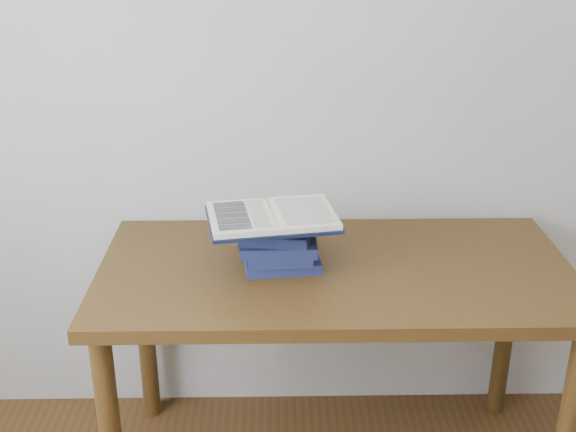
{
  "coord_description": "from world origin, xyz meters",
  "views": [
    {
      "loc": [
        -0.15,
        -0.5,
        1.7
      ],
      "look_at": [
        -0.12,
        1.32,
        0.92
      ],
      "focal_mm": 45.0,
      "sensor_mm": 36.0,
      "label": 1
    }
  ],
  "objects": [
    {
      "name": "room_shell",
      "position": [
        -0.08,
        0.01,
        1.63
      ],
      "size": [
        3.54,
        3.54,
        2.62
      ],
      "color": "#BBB8B1",
      "rests_on": "ground"
    },
    {
      "name": "desk",
      "position": [
        0.02,
        1.38,
        0.64
      ],
      "size": [
        1.38,
        0.69,
        0.74
      ],
      "color": "#4A3012",
      "rests_on": "ground"
    },
    {
      "name": "book_stack",
      "position": [
        -0.15,
        1.38,
        0.82
      ],
      "size": [
        0.25,
        0.19,
        0.15
      ],
      "color": "#182849",
      "rests_on": "desk"
    },
    {
      "name": "open_book",
      "position": [
        -0.16,
        1.36,
        0.91
      ],
      "size": [
        0.39,
        0.3,
        0.03
      ],
      "rotation": [
        0.0,
        0.0,
        0.17
      ],
      "color": "black",
      "rests_on": "book_stack"
    }
  ]
}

